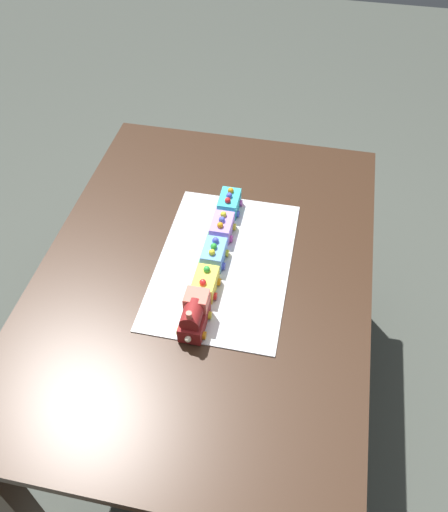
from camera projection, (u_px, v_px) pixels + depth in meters
ground_plane at (210, 389)px, 2.17m from camera, size 8.00×8.00×0.00m
dining_table at (206, 291)px, 1.70m from camera, size 1.40×1.00×0.74m
cake_board at (224, 263)px, 1.64m from camera, size 0.60×0.40×0.00m
cake_locomotive at (194, 315)px, 1.44m from camera, size 0.14×0.08×0.12m
cake_car_tanker_lemon at (205, 283)px, 1.54m from camera, size 0.10×0.08×0.07m
cake_car_hopper_sky_blue at (214, 254)px, 1.62m from camera, size 0.10×0.08×0.07m
cake_car_gondola_lavender at (222, 227)px, 1.70m from camera, size 0.10×0.08×0.07m
cake_car_flatbed_turquoise at (229, 203)px, 1.78m from camera, size 0.10×0.08×0.07m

